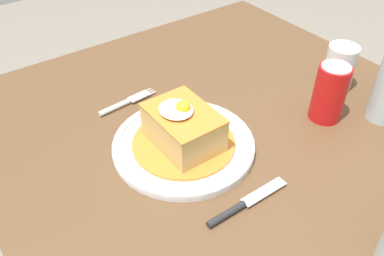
% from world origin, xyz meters
% --- Properties ---
extents(dining_table, '(1.12, 0.94, 0.76)m').
position_xyz_m(dining_table, '(0.00, 0.00, 0.64)').
color(dining_table, brown).
rests_on(dining_table, ground_plane).
extents(main_plate, '(0.28, 0.28, 0.02)m').
position_xyz_m(main_plate, '(-0.08, -0.11, 0.77)').
color(main_plate, white).
rests_on(main_plate, dining_table).
extents(sandwich_meal, '(0.20, 0.20, 0.10)m').
position_xyz_m(sandwich_meal, '(-0.08, -0.11, 0.80)').
color(sandwich_meal, orange).
rests_on(sandwich_meal, main_plate).
extents(fork, '(0.03, 0.14, 0.01)m').
position_xyz_m(fork, '(-0.27, -0.14, 0.76)').
color(fork, silver).
rests_on(fork, dining_table).
extents(knife, '(0.02, 0.17, 0.01)m').
position_xyz_m(knife, '(0.10, -0.13, 0.76)').
color(knife, '#262628').
rests_on(knife, dining_table).
extents(soda_can, '(0.07, 0.07, 0.12)m').
position_xyz_m(soda_can, '(0.02, 0.18, 0.82)').
color(soda_can, red).
rests_on(soda_can, dining_table).
extents(drinking_glass, '(0.07, 0.07, 0.10)m').
position_xyz_m(drinking_glass, '(-0.04, 0.30, 0.80)').
color(drinking_glass, gold).
rests_on(drinking_glass, dining_table).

